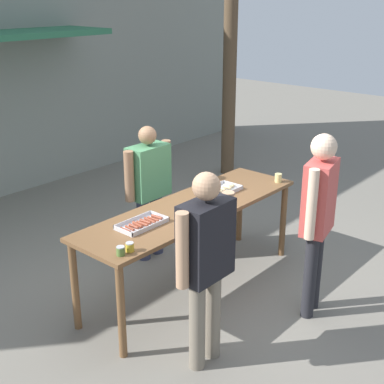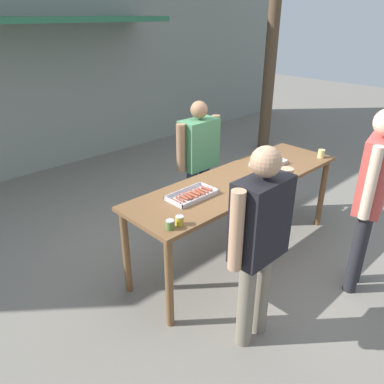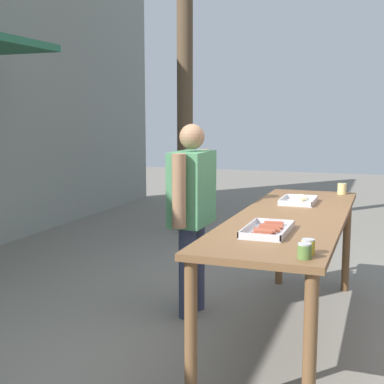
{
  "view_description": "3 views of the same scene",
  "coord_description": "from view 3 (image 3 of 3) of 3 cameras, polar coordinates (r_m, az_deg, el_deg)",
  "views": [
    {
      "loc": [
        -3.73,
        -3.27,
        2.95
      ],
      "look_at": [
        0.0,
        0.0,
        1.08
      ],
      "focal_mm": 50.0,
      "sensor_mm": 36.0,
      "label": 1
    },
    {
      "loc": [
        -2.83,
        -2.24,
        2.48
      ],
      "look_at": [
        -0.66,
        0.03,
        0.98
      ],
      "focal_mm": 35.0,
      "sensor_mm": 36.0,
      "label": 2
    },
    {
      "loc": [
        -3.81,
        -0.62,
        1.63
      ],
      "look_at": [
        0.22,
        0.85,
        1.02
      ],
      "focal_mm": 50.0,
      "sensor_mm": 36.0,
      "label": 3
    }
  ],
  "objects": [
    {
      "name": "food_tray_sausages",
      "position": [
        3.29,
        8.06,
        -4.07
      ],
      "size": [
        0.47,
        0.25,
        0.04
      ],
      "color": "silver",
      "rests_on": "serving_table"
    },
    {
      "name": "ground_plane",
      "position": [
        4.19,
        10.22,
        -14.96
      ],
      "size": [
        24.0,
        24.0,
        0.0
      ],
      "primitive_type": "plane",
      "color": "slate"
    },
    {
      "name": "beer_cup",
      "position": [
        5.04,
        15.7,
        0.33
      ],
      "size": [
        0.08,
        0.08,
        0.1
      ],
      "color": "#DBC67A",
      "rests_on": "serving_table"
    },
    {
      "name": "serving_table",
      "position": [
        3.94,
        10.52,
        -3.85
      ],
      "size": [
        2.64,
        0.76,
        0.93
      ],
      "color": "brown",
      "rests_on": "ground"
    },
    {
      "name": "person_server_behind_table",
      "position": [
        4.35,
        0.0,
        -1.35
      ],
      "size": [
        0.69,
        0.26,
        1.57
      ],
      "rotation": [
        0.0,
        0.0,
        0.0
      ],
      "color": "#333851",
      "rests_on": "ground"
    },
    {
      "name": "condiment_jar_ketchup",
      "position": [
        2.82,
        12.27,
        -5.71
      ],
      "size": [
        0.07,
        0.07,
        0.08
      ],
      "color": "gold",
      "rests_on": "serving_table"
    },
    {
      "name": "food_tray_buns",
      "position": [
        4.45,
        11.29,
        -0.88
      ],
      "size": [
        0.39,
        0.27,
        0.06
      ],
      "color": "silver",
      "rests_on": "serving_table"
    },
    {
      "name": "condiment_jar_mustard",
      "position": [
        2.73,
        11.91,
        -6.18
      ],
      "size": [
        0.07,
        0.07,
        0.08
      ],
      "color": "#567A38",
      "rests_on": "serving_table"
    }
  ]
}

